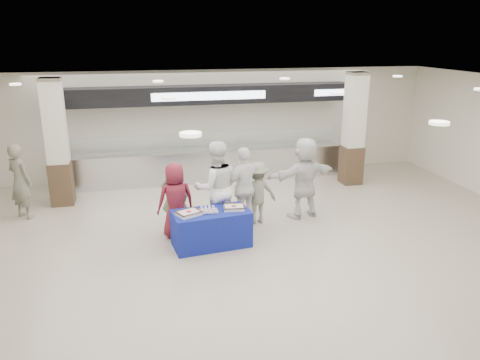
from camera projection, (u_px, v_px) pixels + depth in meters
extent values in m
plane|color=#BCB2A1|center=(254.00, 261.00, 9.04)|extent=(14.00, 14.00, 0.00)
cube|color=silver|center=(209.00, 165.00, 13.93)|extent=(8.00, 0.80, 0.90)
cube|color=silver|center=(209.00, 150.00, 13.79)|extent=(8.00, 0.85, 0.04)
cube|color=white|center=(210.00, 141.00, 13.41)|extent=(7.60, 0.02, 0.50)
cube|color=black|center=(208.00, 94.00, 13.30)|extent=(8.40, 0.70, 0.50)
cube|color=white|center=(210.00, 96.00, 12.97)|extent=(3.20, 0.03, 0.22)
cube|color=white|center=(337.00, 92.00, 13.77)|extent=(1.40, 0.03, 0.18)
cube|color=#3D2B1B|center=(62.00, 183.00, 11.94)|extent=(0.55, 0.55, 1.10)
cube|color=beige|center=(54.00, 121.00, 11.46)|extent=(0.50, 0.50, 2.10)
cube|color=#3D2B1B|center=(351.00, 165.00, 13.63)|extent=(0.55, 0.55, 1.10)
cube|color=beige|center=(355.00, 110.00, 13.15)|extent=(0.50, 0.50, 2.10)
cube|color=navy|center=(211.00, 229.00, 9.60)|extent=(1.63, 0.96, 0.75)
cube|color=white|center=(189.00, 213.00, 9.29)|extent=(0.55, 0.50, 0.07)
cube|color=#432413|center=(189.00, 211.00, 9.27)|extent=(0.55, 0.50, 0.02)
cylinder|color=#AE1828|center=(189.00, 212.00, 9.27)|extent=(0.13, 0.13, 0.01)
cube|color=white|center=(234.00, 208.00, 9.60)|extent=(0.46, 0.37, 0.07)
cube|color=#432413|center=(234.00, 206.00, 9.58)|extent=(0.46, 0.37, 0.02)
cylinder|color=#AE1828|center=(234.00, 206.00, 9.59)|extent=(0.10, 0.10, 0.01)
cube|color=silver|center=(208.00, 211.00, 9.49)|extent=(0.41, 0.32, 0.01)
imported|color=maroon|center=(176.00, 200.00, 9.92)|extent=(0.88, 0.65, 1.63)
imported|color=slate|center=(174.00, 197.00, 10.18)|extent=(0.65, 0.50, 1.59)
imported|color=white|center=(216.00, 187.00, 10.11)|extent=(1.07, 0.88, 2.04)
imported|color=white|center=(245.00, 188.00, 10.41)|extent=(1.17, 0.86, 1.84)
imported|color=slate|center=(257.00, 193.00, 10.68)|extent=(0.98, 0.62, 1.45)
imported|color=white|center=(304.00, 178.00, 10.97)|extent=(1.88, 0.99, 1.94)
imported|color=slate|center=(20.00, 181.00, 10.93)|extent=(0.78, 0.75, 1.81)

